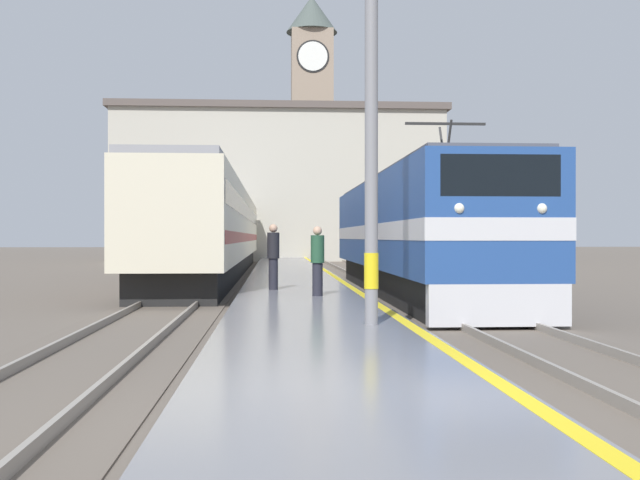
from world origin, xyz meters
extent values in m
plane|color=#60564C|center=(0.00, 30.00, 0.00)|extent=(200.00, 200.00, 0.00)
cube|color=slate|center=(0.00, 25.00, 0.16)|extent=(3.34, 140.00, 0.33)
cube|color=yellow|center=(1.52, 25.00, 0.33)|extent=(0.20, 140.00, 0.00)
cube|color=#60564C|center=(3.55, 25.00, 0.01)|extent=(2.84, 140.00, 0.02)
cube|color=gray|center=(2.83, 25.00, 0.09)|extent=(0.07, 140.00, 0.14)
cube|color=gray|center=(4.27, 25.00, 0.09)|extent=(0.07, 140.00, 0.14)
cube|color=#60564C|center=(-3.41, 25.00, 0.01)|extent=(2.83, 140.00, 0.02)
cube|color=gray|center=(-4.13, 25.00, 0.09)|extent=(0.07, 140.00, 0.14)
cube|color=gray|center=(-2.70, 25.00, 0.09)|extent=(0.07, 140.00, 0.14)
cube|color=black|center=(3.55, 16.04, 0.45)|extent=(2.46, 16.89, 0.90)
cube|color=#23478C|center=(3.55, 16.04, 2.21)|extent=(2.90, 18.35, 2.61)
cube|color=silver|center=(3.55, 16.04, 1.94)|extent=(2.92, 18.37, 0.44)
cube|color=silver|center=(3.55, 7.02, 0.50)|extent=(2.75, 0.30, 0.81)
cube|color=black|center=(3.55, 6.93, 2.96)|extent=(2.32, 0.12, 0.80)
sphere|color=white|center=(2.75, 6.89, 2.34)|extent=(0.20, 0.20, 0.20)
sphere|color=white|center=(4.35, 6.89, 2.34)|extent=(0.20, 0.20, 0.20)
cube|color=#4C4C51|center=(3.55, 16.04, 3.57)|extent=(2.61, 17.44, 0.12)
cylinder|color=#333333|center=(3.55, 11.10, 4.13)|extent=(0.06, 0.63, 1.03)
cylinder|color=#333333|center=(3.55, 11.80, 4.13)|extent=(0.06, 0.63, 1.03)
cube|color=#262626|center=(3.55, 11.45, 4.63)|extent=(2.03, 0.08, 0.06)
cube|color=black|center=(-3.41, 28.83, 0.45)|extent=(2.46, 33.33, 0.90)
cube|color=beige|center=(-3.41, 28.83, 2.38)|extent=(2.90, 34.71, 2.96)
cube|color=black|center=(-3.41, 28.83, 2.97)|extent=(2.92, 34.02, 0.64)
cube|color=maroon|center=(-3.41, 28.83, 1.79)|extent=(2.92, 34.02, 0.36)
cube|color=gray|center=(-3.41, 28.83, 3.96)|extent=(2.67, 34.71, 0.20)
cylinder|color=gray|center=(0.89, 5.42, 4.09)|extent=(0.22, 0.22, 7.53)
cylinder|color=yellow|center=(0.89, 5.42, 1.23)|extent=(0.24, 0.24, 0.60)
cylinder|color=#23232D|center=(-0.75, 13.90, 0.76)|extent=(0.26, 0.26, 0.87)
cylinder|color=black|center=(-0.75, 13.90, 1.56)|extent=(0.34, 0.34, 0.73)
sphere|color=tan|center=(-0.75, 13.90, 2.04)|extent=(0.24, 0.24, 0.24)
cylinder|color=#23232D|center=(0.35, 11.58, 0.74)|extent=(0.26, 0.26, 0.83)
cylinder|color=#234C33|center=(0.35, 11.58, 1.50)|extent=(0.34, 0.34, 0.69)
sphere|color=tan|center=(0.35, 11.58, 1.95)|extent=(0.22, 0.22, 0.22)
cube|color=gray|center=(2.61, 58.96, 9.93)|extent=(3.60, 3.60, 19.87)
cylinder|color=black|center=(2.61, 57.14, 17.35)|extent=(2.82, 0.06, 2.82)
cylinder|color=white|center=(2.61, 57.11, 17.35)|extent=(2.52, 0.10, 2.52)
cone|color=#47514C|center=(2.61, 58.96, 21.48)|extent=(4.49, 4.49, 3.24)
cube|color=#B7B2A3|center=(-0.31, 50.68, 5.59)|extent=(24.54, 6.91, 11.18)
cube|color=#564C47|center=(-0.31, 50.68, 11.43)|extent=(25.14, 7.51, 0.50)
camera|label=1|loc=(-0.74, -7.03, 1.79)|focal=42.00mm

